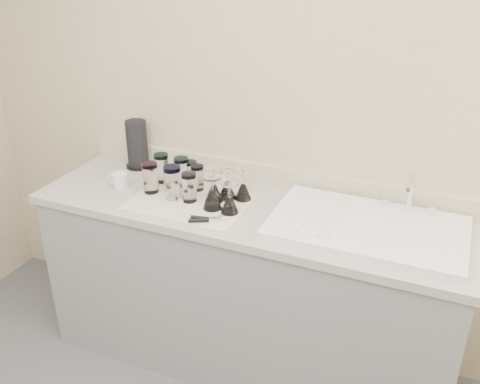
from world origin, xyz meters
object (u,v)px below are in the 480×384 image
at_px(tumbler_purple, 197,177).
at_px(goblet_back_right, 243,190).
at_px(can_opener, 206,219).
at_px(goblet_extra, 214,191).
at_px(tumbler_cyan, 181,172).
at_px(white_mug, 120,180).
at_px(tumbler_magenta, 150,178).
at_px(tumbler_teal, 162,168).
at_px(tumbler_blue, 172,182).
at_px(paper_towel_roll, 137,145).
at_px(tumbler_lavender, 189,187).
at_px(goblet_front_left, 212,197).
at_px(tumbler_extra, 191,173).
at_px(goblet_back_left, 227,188).
at_px(goblet_front_right, 230,202).
at_px(sink_unit, 368,227).

bearing_deg(tumbler_purple, goblet_back_right, -1.64).
bearing_deg(can_opener, goblet_extra, 105.66).
height_order(tumbler_cyan, can_opener, tumbler_cyan).
height_order(goblet_back_right, white_mug, goblet_back_right).
height_order(tumbler_purple, tumbler_magenta, tumbler_magenta).
relative_size(tumbler_teal, goblet_back_right, 1.02).
distance_m(tumbler_blue, goblet_back_right, 0.34).
bearing_deg(tumbler_magenta, tumbler_blue, -6.68).
bearing_deg(tumbler_cyan, white_mug, -154.78).
distance_m(tumbler_magenta, tumbler_blue, 0.13).
xyz_separation_m(tumbler_cyan, paper_towel_roll, (-0.34, 0.13, 0.04)).
height_order(tumbler_lavender, white_mug, tumbler_lavender).
distance_m(tumbler_blue, goblet_front_left, 0.22).
distance_m(tumbler_extra, goblet_extra, 0.22).
relative_size(goblet_back_left, can_opener, 1.06).
bearing_deg(goblet_back_left, goblet_front_right, -61.14).
relative_size(tumbler_lavender, goblet_extra, 0.89).
bearing_deg(tumbler_cyan, tumbler_teal, 179.38).
distance_m(tumbler_cyan, can_opener, 0.40).
height_order(can_opener, white_mug, white_mug).
height_order(tumbler_cyan, white_mug, tumbler_cyan).
bearing_deg(tumbler_teal, goblet_back_left, -5.90).
bearing_deg(tumbler_teal, goblet_back_right, -2.56).
xyz_separation_m(tumbler_extra, goblet_back_right, (0.31, -0.05, -0.01)).
distance_m(goblet_extra, white_mug, 0.50).
xyz_separation_m(tumbler_magenta, paper_towel_roll, (-0.24, 0.26, 0.04)).
bearing_deg(goblet_front_left, goblet_extra, 110.04).
bearing_deg(tumbler_lavender, goblet_extra, 23.52).
bearing_deg(goblet_front_left, white_mug, 176.66).
distance_m(goblet_back_right, can_opener, 0.28).
height_order(goblet_back_left, goblet_front_left, goblet_front_left).
height_order(tumbler_cyan, goblet_front_left, goblet_front_left).
xyz_separation_m(tumbler_teal, tumbler_blue, (0.15, -0.14, 0.01)).
bearing_deg(tumbler_magenta, white_mug, -178.47).
height_order(goblet_front_right, paper_towel_roll, paper_towel_roll).
bearing_deg(goblet_back_left, sink_unit, -3.30).
bearing_deg(white_mug, tumbler_cyan, 25.22).
relative_size(tumbler_magenta, can_opener, 1.04).
distance_m(tumbler_teal, tumbler_blue, 0.20).
height_order(tumbler_cyan, tumbler_blue, tumbler_blue).
xyz_separation_m(tumbler_blue, white_mug, (-0.31, 0.01, -0.05)).
distance_m(tumbler_purple, goblet_extra, 0.15).
relative_size(goblet_front_left, white_mug, 1.49).
xyz_separation_m(sink_unit, tumbler_lavender, (-0.83, -0.06, 0.06)).
height_order(tumbler_extra, goblet_back_right, goblet_back_right).
bearing_deg(goblet_back_left, tumbler_purple, 171.38).
height_order(tumbler_lavender, can_opener, tumbler_lavender).
xyz_separation_m(goblet_back_right, paper_towel_roll, (-0.68, 0.15, 0.07)).
bearing_deg(goblet_extra, tumbler_purple, 148.06).
xyz_separation_m(tumbler_cyan, tumbler_lavender, (0.12, -0.14, -0.00)).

